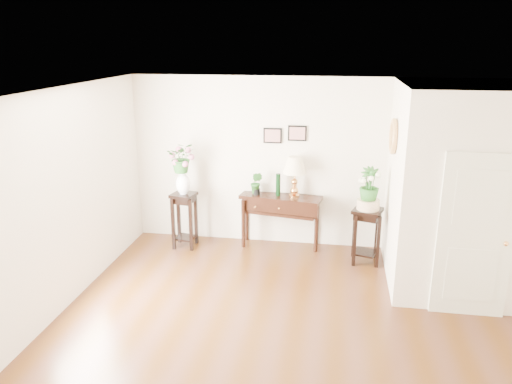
% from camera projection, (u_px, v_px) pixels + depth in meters
% --- Properties ---
extents(floor, '(6.00, 5.50, 0.02)m').
position_uv_depth(floor, '(295.00, 332.00, 5.96)').
color(floor, '#42240B').
rests_on(floor, ground).
extents(ceiling, '(6.00, 5.50, 0.02)m').
position_uv_depth(ceiling, '(302.00, 95.00, 5.14)').
color(ceiling, white).
rests_on(ceiling, ground).
extents(wall_back, '(6.00, 0.02, 2.80)m').
position_uv_depth(wall_back, '(312.00, 164.00, 8.14)').
color(wall_back, beige).
rests_on(wall_back, ground).
extents(wall_front, '(6.00, 0.02, 2.80)m').
position_uv_depth(wall_front, '(260.00, 384.00, 2.96)').
color(wall_front, beige).
rests_on(wall_front, ground).
extents(wall_left, '(0.02, 5.50, 2.80)m').
position_uv_depth(wall_left, '(50.00, 208.00, 6.01)').
color(wall_left, beige).
rests_on(wall_left, ground).
extents(partition, '(1.80, 1.95, 2.80)m').
position_uv_depth(partition, '(460.00, 186.00, 6.90)').
color(partition, beige).
rests_on(partition, floor).
extents(door, '(0.90, 0.05, 2.10)m').
position_uv_depth(door, '(475.00, 237.00, 6.06)').
color(door, beige).
rests_on(door, floor).
extents(art_print_left, '(0.30, 0.02, 0.25)m').
position_uv_depth(art_print_left, '(273.00, 136.00, 8.09)').
color(art_print_left, black).
rests_on(art_print_left, wall_back).
extents(art_print_right, '(0.30, 0.02, 0.25)m').
position_uv_depth(art_print_right, '(297.00, 133.00, 8.01)').
color(art_print_right, black).
rests_on(art_print_right, wall_back).
extents(wall_ornament, '(0.07, 0.51, 0.51)m').
position_uv_depth(wall_ornament, '(393.00, 136.00, 6.97)').
color(wall_ornament, tan).
rests_on(wall_ornament, partition).
extents(console_table, '(1.38, 0.66, 0.88)m').
position_uv_depth(console_table, '(280.00, 221.00, 8.33)').
color(console_table, black).
rests_on(console_table, floor).
extents(table_lamp, '(0.49, 0.49, 0.67)m').
position_uv_depth(table_lamp, '(295.00, 176.00, 8.06)').
color(table_lamp, '#D9944D').
rests_on(table_lamp, console_table).
extents(green_vase, '(0.08, 0.08, 0.37)m').
position_uv_depth(green_vase, '(278.00, 186.00, 8.16)').
color(green_vase, black).
rests_on(green_vase, console_table).
extents(potted_plant, '(0.24, 0.21, 0.37)m').
position_uv_depth(potted_plant, '(256.00, 184.00, 8.21)').
color(potted_plant, '#225C1F').
rests_on(potted_plant, console_table).
extents(plant_stand_a, '(0.43, 0.43, 0.93)m').
position_uv_depth(plant_stand_a, '(185.00, 220.00, 8.30)').
color(plant_stand_a, black).
rests_on(plant_stand_a, floor).
extents(porcelain_vase, '(0.27, 0.27, 0.40)m').
position_uv_depth(porcelain_vase, '(183.00, 180.00, 8.09)').
color(porcelain_vase, white).
rests_on(porcelain_vase, plant_stand_a).
extents(lily_arrangement, '(0.53, 0.48, 0.50)m').
position_uv_depth(lily_arrangement, '(182.00, 155.00, 7.97)').
color(lily_arrangement, '#225C1F').
rests_on(lily_arrangement, porcelain_vase).
extents(plant_stand_b, '(0.51, 0.51, 0.87)m').
position_uv_depth(plant_stand_b, '(366.00, 236.00, 7.72)').
color(plant_stand_b, black).
rests_on(plant_stand_b, floor).
extents(ceramic_bowl, '(0.42, 0.42, 0.15)m').
position_uv_depth(ceramic_bowl, '(368.00, 204.00, 7.57)').
color(ceramic_bowl, beige).
rests_on(ceramic_bowl, plant_stand_b).
extents(narcissus, '(0.37, 0.37, 0.54)m').
position_uv_depth(narcissus, '(370.00, 185.00, 7.48)').
color(narcissus, '#225C1F').
rests_on(narcissus, ceramic_bowl).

